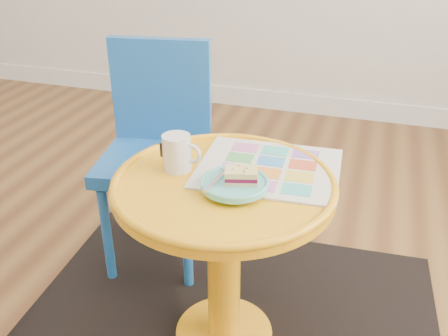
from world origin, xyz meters
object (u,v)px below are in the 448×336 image
(chair, at_px, (157,141))
(newspaper, at_px, (269,168))
(mug, at_px, (178,152))
(side_table, at_px, (224,231))
(plate, at_px, (235,184))

(chair, xyz_separation_m, newspaper, (0.46, -0.26, 0.10))
(chair, distance_m, mug, 0.43)
(side_table, height_order, newspaper, newspaper)
(side_table, distance_m, newspaper, 0.21)
(newspaper, relative_size, plate, 2.22)
(newspaper, distance_m, plate, 0.15)
(chair, relative_size, newspaper, 2.10)
(newspaper, bearing_deg, side_table, -136.08)
(side_table, xyz_separation_m, mug, (-0.14, 0.03, 0.21))
(newspaper, xyz_separation_m, plate, (-0.06, -0.14, 0.02))
(chair, relative_size, plate, 4.67)
(chair, bearing_deg, newspaper, -39.43)
(mug, bearing_deg, chair, 126.88)
(newspaper, bearing_deg, chair, 147.08)
(mug, bearing_deg, plate, -16.13)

